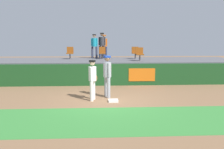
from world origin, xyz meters
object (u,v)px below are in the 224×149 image
Objects in this scene: spectator_casual at (102,44)px; seat_front_right at (140,53)px; seat_back_right at (135,52)px; seat_back_left at (70,52)px; player_runner_visitor at (107,73)px; player_fielder_home at (93,77)px; first_base at (113,101)px; spectator_capped at (104,45)px; spectator_hooded at (94,44)px; seat_back_center at (102,52)px.

seat_front_right is at bearing 143.06° from spectator_casual.
spectator_casual is at bearing 163.23° from seat_back_right.
seat_back_left and seat_front_right have the same top height.
player_runner_visitor is at bearing -109.52° from seat_back_right.
seat_back_right reaches higher than player_fielder_home.
seat_front_right is at bearing -21.63° from seat_back_left.
first_base is 0.23× the size of player_fielder_home.
spectator_capped is (0.66, 7.68, 1.26)m from player_fielder_home.
spectator_hooded is at bearing 168.05° from player_runner_visitor.
spectator_casual is at bearing 163.32° from player_runner_visitor.
player_runner_visitor is 1.02× the size of spectator_casual.
spectator_hooded reaches higher than spectator_capped.
seat_front_right is (2.18, 4.31, 0.66)m from player_runner_visitor.
spectator_capped is (0.02, 7.16, 1.17)m from player_runner_visitor.
first_base is 0.22× the size of player_runner_visitor.
player_runner_visitor is 6.52m from seat_back_right.
seat_back_right is at bearing 173.42° from spectator_casual.
spectator_casual is (-0.16, -0.35, 0.08)m from spectator_capped.
first_base is at bearing -87.11° from seat_back_center.
first_base is 1.35m from player_runner_visitor.
seat_front_right is 3.61m from spectator_capped.
seat_back_left and seat_back_right have the same top height.
player_fielder_home is at bearing 68.48° from spectator_capped.
spectator_hooded is (-0.06, 7.24, 1.28)m from player_fielder_home.
player_fielder_home is 5.64m from seat_front_right.
player_runner_visitor is 4.88m from seat_front_right.
player_fielder_home is at bearing -94.34° from seat_back_center.
seat_back_left reaches higher than first_base.
spectator_hooded reaches higher than seat_back_left.
player_fielder_home is at bearing -120.21° from seat_front_right.
seat_back_center is at bearing 92.89° from first_base.
seat_back_center is (-0.13, 6.11, 0.66)m from player_runner_visitor.
seat_back_left is at bearing 110.38° from first_base.
seat_back_center is 0.49× the size of spectator_hooded.
player_fielder_home is 6.69m from seat_back_center.
seat_back_center is 0.50× the size of spectator_capped.
seat_front_right is (4.54, -1.80, 0.00)m from seat_back_left.
seat_front_right reaches higher than player_runner_visitor.
spectator_casual is (2.22, 0.69, 0.58)m from seat_back_left.
player_fielder_home is at bearing -75.42° from seat_back_left.
first_base is at bearing 74.78° from spectator_capped.
player_fielder_home reaches higher than first_base.
player_runner_visitor is 2.21× the size of seat_back_right.
seat_back_right is (-0.01, 1.80, 0.00)m from seat_front_right.
spectator_hooded is (-2.87, 2.41, 0.52)m from seat_front_right.
player_fielder_home is 7.46m from spectator_casual.
seat_back_center is at bearing -179.99° from seat_back_right.
seat_back_center is 1.18m from spectator_capped.
spectator_capped is at bearing 161.99° from player_runner_visitor.
player_runner_visitor is 1.08× the size of spectator_hooded.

